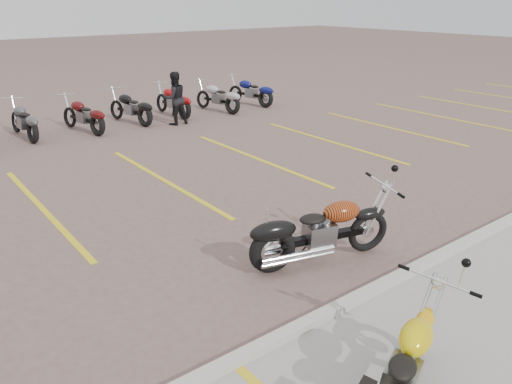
# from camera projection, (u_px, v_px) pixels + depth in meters

# --- Properties ---
(ground) EXTENTS (100.00, 100.00, 0.00)m
(ground) POSITION_uv_depth(u_px,v_px,m) (277.00, 244.00, 8.48)
(ground) COLOR #6F564F
(ground) RESTS_ON ground
(curb) EXTENTS (60.00, 0.18, 0.12)m
(curb) POSITION_uv_depth(u_px,v_px,m) (368.00, 293.00, 6.99)
(curb) COLOR #ADAAA3
(curb) RESTS_ON ground
(parking_stripes) EXTENTS (38.00, 5.50, 0.01)m
(parking_stripes) POSITION_uv_depth(u_px,v_px,m) (165.00, 180.00, 11.43)
(parking_stripes) COLOR gold
(parking_stripes) RESTS_ON ground
(yellow_cruiser) EXTENTS (2.09, 0.94, 0.91)m
(yellow_cruiser) POSITION_uv_depth(u_px,v_px,m) (394.00, 378.00, 4.87)
(yellow_cruiser) COLOR black
(yellow_cruiser) RESTS_ON ground
(flame_cruiser) EXTENTS (2.37, 0.80, 1.00)m
(flame_cruiser) POSITION_uv_depth(u_px,v_px,m) (318.00, 234.00, 7.74)
(flame_cruiser) COLOR black
(flame_cruiser) RESTS_ON ground
(person_b) EXTENTS (0.87, 0.69, 1.71)m
(person_b) POSITION_uv_depth(u_px,v_px,m) (175.00, 98.00, 16.18)
(person_b) COLOR black
(person_b) RESTS_ON ground
(bg_bike_row) EXTENTS (15.73, 2.06, 1.10)m
(bg_bike_row) POSITION_uv_depth(u_px,v_px,m) (53.00, 117.00, 15.00)
(bg_bike_row) COLOR black
(bg_bike_row) RESTS_ON ground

